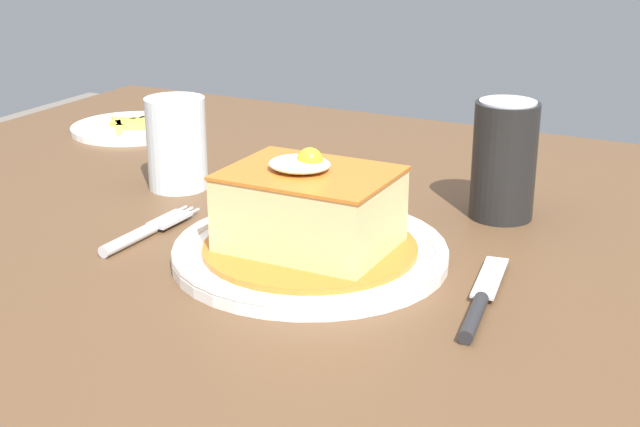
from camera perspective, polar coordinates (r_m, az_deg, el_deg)
name	(u,v)px	position (r m, az deg, el deg)	size (l,w,h in m)	color
dining_table	(347,314)	(0.97, 1.71, -6.35)	(1.28, 0.92, 0.73)	brown
main_plate	(310,252)	(0.84, -0.63, -2.41)	(0.26, 0.26, 0.02)	white
sandwich_meal	(310,213)	(0.82, -0.65, 0.00)	(0.20, 0.20, 0.10)	#C66B23
fork	(143,233)	(0.91, -11.12, -1.19)	(0.02, 0.14, 0.01)	silver
knife	(479,305)	(0.75, 9.98, -5.71)	(0.04, 0.17, 0.01)	#262628
soda_can	(504,160)	(0.95, 11.53, 3.31)	(0.07, 0.07, 0.12)	black
drinking_glass	(177,150)	(1.04, -9.01, 4.01)	(0.07, 0.07, 0.10)	#3F2314
side_plate_fries	(133,127)	(1.32, -11.74, 5.34)	(0.17, 0.17, 0.02)	white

